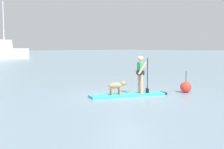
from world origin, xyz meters
TOP-DOWN VIEW (x-y plane):
  - ground_plane at (0.00, 0.00)m, footprint 400.00×400.00m
  - paddleboard at (0.21, -0.09)m, footprint 3.67×2.09m
  - person_paddler at (0.60, -0.26)m, footprint 0.68×0.60m
  - dog at (-0.49, 0.21)m, footprint 1.04×0.51m
  - moored_boat_far_starboard at (13.06, 45.51)m, footprint 10.68×5.90m
  - marker_buoy at (2.76, -1.23)m, footprint 0.53×0.53m

SIDE VIEW (x-z plane):
  - ground_plane at x=0.00m, z-range 0.00..0.00m
  - paddleboard at x=0.21m, z-range 0.00..0.10m
  - marker_buoy at x=2.76m, z-range -0.25..0.78m
  - dog at x=-0.49m, z-range 0.20..0.77m
  - person_paddler at x=0.60m, z-range 0.24..1.91m
  - moored_boat_far_starboard at x=13.06m, z-range -4.03..6.84m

